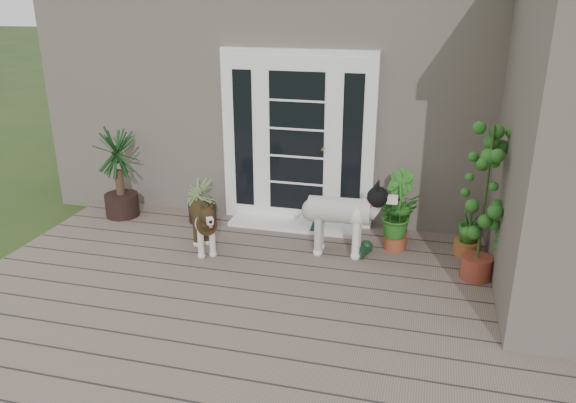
# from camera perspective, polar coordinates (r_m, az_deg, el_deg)

# --- Properties ---
(deck) EXTENTS (6.20, 4.60, 0.12)m
(deck) POSITION_cam_1_polar(r_m,az_deg,el_deg) (5.35, -2.62, -11.49)
(deck) COLOR #6B5B4C
(deck) RESTS_ON ground
(house_main) EXTENTS (7.40, 4.00, 3.10)m
(house_main) POSITION_cam_1_polar(r_m,az_deg,el_deg) (8.79, 5.46, 11.63)
(house_main) COLOR #665E54
(house_main) RESTS_ON ground
(door_unit) EXTENTS (1.90, 0.14, 2.15)m
(door_unit) POSITION_cam_1_polar(r_m,az_deg,el_deg) (6.93, 0.96, 6.31)
(door_unit) COLOR white
(door_unit) RESTS_ON deck
(door_step) EXTENTS (1.60, 0.40, 0.05)m
(door_step) POSITION_cam_1_polar(r_m,az_deg,el_deg) (7.08, 0.53, -2.35)
(door_step) COLOR white
(door_step) RESTS_ON deck
(brindle_dog) EXTENTS (0.65, 0.77, 0.60)m
(brindle_dog) POSITION_cam_1_polar(r_m,az_deg,el_deg) (6.39, -8.55, -2.53)
(brindle_dog) COLOR #3C2B16
(brindle_dog) RESTS_ON deck
(white_dog) EXTENTS (0.93, 0.42, 0.77)m
(white_dog) POSITION_cam_1_polar(r_m,az_deg,el_deg) (6.24, 5.16, -2.10)
(white_dog) COLOR white
(white_dog) RESTS_ON deck
(spider_plant) EXTENTS (0.72, 0.72, 0.62)m
(spider_plant) POSITION_cam_1_polar(r_m,az_deg,el_deg) (7.22, -8.72, 0.33)
(spider_plant) COLOR #84A867
(spider_plant) RESTS_ON deck
(yucca) EXTENTS (0.98, 0.98, 1.18)m
(yucca) POSITION_cam_1_polar(r_m,az_deg,el_deg) (7.55, -16.76, 2.80)
(yucca) COLOR black
(yucca) RESTS_ON deck
(herb_a) EXTENTS (0.68, 0.68, 0.61)m
(herb_a) POSITION_cam_1_polar(r_m,az_deg,el_deg) (6.48, 10.86, -2.26)
(herb_a) COLOR #245F1B
(herb_a) RESTS_ON deck
(herb_b) EXTENTS (0.59, 0.59, 0.66)m
(herb_b) POSITION_cam_1_polar(r_m,az_deg,el_deg) (6.64, 10.95, -1.52)
(herb_b) COLOR #1E5F1B
(herb_b) RESTS_ON deck
(herb_c) EXTENTS (0.38, 0.38, 0.49)m
(herb_c) POSITION_cam_1_polar(r_m,az_deg,el_deg) (6.58, 17.80, -3.15)
(herb_c) COLOR #195718
(herb_c) RESTS_ON deck
(sapling) EXTENTS (0.64, 0.64, 1.66)m
(sapling) POSITION_cam_1_polar(r_m,az_deg,el_deg) (5.86, 19.26, -0.06)
(sapling) COLOR #215919
(sapling) RESTS_ON deck
(clog_left) EXTENTS (0.16, 0.31, 0.09)m
(clog_left) POSITION_cam_1_polar(r_m,az_deg,el_deg) (6.95, 2.83, -2.62)
(clog_left) COLOR #15341D
(clog_left) RESTS_ON deck
(clog_right) EXTENTS (0.26, 0.38, 0.10)m
(clog_right) POSITION_cam_1_polar(r_m,az_deg,el_deg) (6.40, 7.53, -4.86)
(clog_right) COLOR #15351E
(clog_right) RESTS_ON deck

